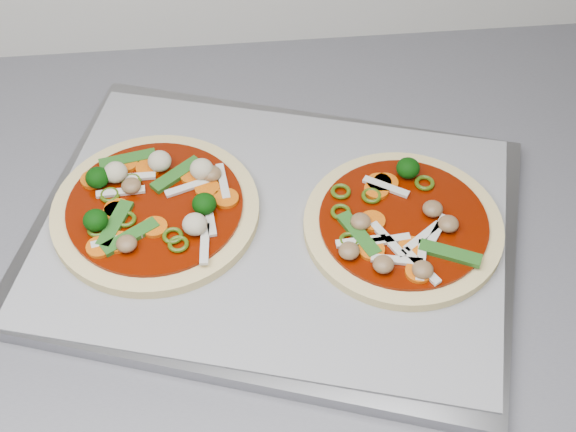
{
  "coord_description": "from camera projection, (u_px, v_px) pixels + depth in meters",
  "views": [
    {
      "loc": [
        0.49,
        0.78,
        1.52
      ],
      "look_at": [
        0.54,
        1.28,
        0.93
      ],
      "focal_mm": 50.0,
      "sensor_mm": 36.0,
      "label": 1
    }
  ],
  "objects": [
    {
      "name": "baking_tray",
      "position": [
        274.0,
        232.0,
        0.79
      ],
      "size": [
        0.55,
        0.47,
        0.02
      ],
      "primitive_type": "cube",
      "rotation": [
        0.0,
        0.0,
        -0.31
      ],
      "color": "gray",
      "rests_on": "countertop"
    },
    {
      "name": "pizza_right",
      "position": [
        402.0,
        225.0,
        0.78
      ],
      "size": [
        0.2,
        0.2,
        0.03
      ],
      "rotation": [
        0.0,
        0.0,
        0.02
      ],
      "color": "#E9CE85",
      "rests_on": "parchment"
    },
    {
      "name": "parchment",
      "position": [
        274.0,
        226.0,
        0.79
      ],
      "size": [
        0.52,
        0.44,
        0.0
      ],
      "primitive_type": "cube",
      "rotation": [
        0.0,
        0.0,
        -0.28
      ],
      "color": "gray",
      "rests_on": "baking_tray"
    },
    {
      "name": "pizza_left",
      "position": [
        154.0,
        207.0,
        0.79
      ],
      "size": [
        0.27,
        0.27,
        0.03
      ],
      "rotation": [
        0.0,
        0.0,
        -0.42
      ],
      "color": "#E9CE85",
      "rests_on": "parchment"
    }
  ]
}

